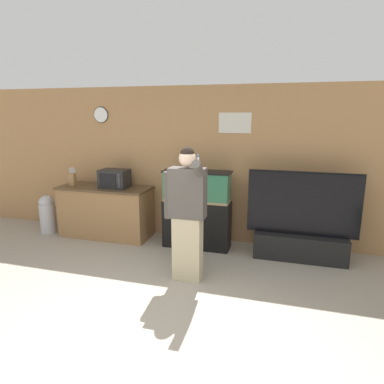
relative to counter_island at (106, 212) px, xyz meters
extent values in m
plane|color=gray|center=(1.55, -2.57, -0.45)|extent=(18.00, 18.00, 0.00)
cube|color=#A87A4C|center=(1.55, 0.40, 0.85)|extent=(10.00, 0.06, 2.60)
cube|color=beige|center=(2.21, 0.37, 1.55)|extent=(0.52, 0.02, 0.32)
cylinder|color=white|center=(-0.20, 0.36, 1.68)|extent=(0.26, 0.03, 0.26)
cylinder|color=black|center=(-0.20, 0.36, 1.68)|extent=(0.28, 0.01, 0.28)
cube|color=olive|center=(0.00, 0.00, -0.02)|extent=(1.58, 0.60, 0.86)
cube|color=#513A24|center=(0.00, 0.00, 0.43)|extent=(1.62, 0.64, 0.03)
cube|color=black|center=(0.20, 0.01, 0.60)|extent=(0.48, 0.33, 0.31)
cube|color=black|center=(0.17, -0.16, 0.60)|extent=(0.30, 0.01, 0.22)
cube|color=#2D2D33|center=(0.38, -0.16, 0.60)|extent=(0.05, 0.01, 0.25)
cube|color=olive|center=(-0.60, -0.06, 0.56)|extent=(0.12, 0.09, 0.22)
cylinder|color=#B7B7BC|center=(-0.64, -0.05, 0.72)|extent=(0.02, 0.02, 0.09)
cylinder|color=#B7B7BC|center=(-0.60, -0.05, 0.72)|extent=(0.02, 0.02, 0.10)
cylinder|color=#B7B7BC|center=(-0.55, -0.05, 0.71)|extent=(0.02, 0.02, 0.09)
cylinder|color=#B7B7BC|center=(-0.64, -0.02, 0.72)|extent=(0.02, 0.02, 0.11)
cylinder|color=#B7B7BC|center=(-0.60, -0.02, 0.72)|extent=(0.02, 0.02, 0.11)
cylinder|color=#B7B7BC|center=(-0.55, -0.02, 0.71)|extent=(0.02, 0.02, 0.07)
cube|color=black|center=(1.69, -0.05, -0.06)|extent=(1.09, 0.36, 0.78)
cube|color=#937F5B|center=(1.69, -0.05, 0.35)|extent=(1.05, 0.35, 0.04)
cube|color=#2D6B4C|center=(1.69, -0.05, 0.57)|extent=(1.04, 0.34, 0.48)
cube|color=black|center=(1.69, -0.05, 0.81)|extent=(1.09, 0.36, 0.03)
cube|color=black|center=(3.31, -0.08, -0.26)|extent=(1.35, 0.40, 0.39)
cube|color=black|center=(3.31, -0.08, 0.40)|extent=(1.59, 0.05, 0.93)
cube|color=black|center=(3.31, -0.05, 0.40)|extent=(1.62, 0.01, 0.96)
cube|color=#BCAD89|center=(1.88, -1.16, -0.02)|extent=(0.37, 0.21, 0.85)
cube|color=#4C4742|center=(1.88, -1.16, 0.72)|extent=(0.46, 0.22, 0.64)
sphere|color=beige|center=(1.88, -1.16, 1.16)|extent=(0.21, 0.21, 0.21)
sphere|color=black|center=(1.88, -1.16, 1.22)|extent=(0.17, 0.17, 0.17)
cylinder|color=#4C4742|center=(1.62, -1.16, 0.68)|extent=(0.12, 0.12, 0.61)
cylinder|color=#4C4742|center=(2.06, -1.30, 1.04)|extent=(0.11, 0.34, 0.28)
cylinder|color=white|center=(2.06, -1.32, 1.15)|extent=(0.02, 0.06, 0.11)
cylinder|color=#2856B2|center=(2.06, -1.34, 1.21)|extent=(0.02, 0.03, 0.05)
cylinder|color=#B7B7BC|center=(-1.14, -0.12, -0.19)|extent=(0.28, 0.28, 0.53)
sphere|color=#ADADB2|center=(-1.14, -0.12, 0.11)|extent=(0.27, 0.27, 0.27)
camera|label=1|loc=(3.10, -5.18, 1.71)|focal=32.00mm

